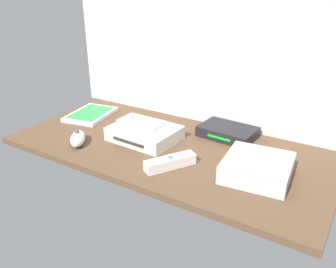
{
  "coord_description": "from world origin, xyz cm",
  "views": [
    {
      "loc": [
        51.81,
        -83.47,
        47.64
      ],
      "look_at": [
        0.0,
        0.0,
        4.0
      ],
      "focal_mm": 37.01,
      "sensor_mm": 36.0,
      "label": 1
    }
  ],
  "objects_px": {
    "game_console": "(145,133)",
    "remote_classic_pad": "(141,123)",
    "game_case": "(91,114)",
    "mini_computer": "(257,168)",
    "remote_wand": "(170,162)",
    "network_router": "(228,132)",
    "remote_nunchuk": "(78,139)"
  },
  "relations": [
    {
      "from": "mini_computer",
      "to": "remote_classic_pad",
      "type": "bearing_deg",
      "value": 175.07
    },
    {
      "from": "game_console",
      "to": "network_router",
      "type": "height_order",
      "value": "game_console"
    },
    {
      "from": "game_console",
      "to": "mini_computer",
      "type": "bearing_deg",
      "value": -2.32
    },
    {
      "from": "game_console",
      "to": "remote_classic_pad",
      "type": "relative_size",
      "value": 1.5
    },
    {
      "from": "mini_computer",
      "to": "remote_nunchuk",
      "type": "xyz_separation_m",
      "value": [
        -0.55,
        -0.11,
        -0.01
      ]
    },
    {
      "from": "mini_computer",
      "to": "game_case",
      "type": "distance_m",
      "value": 0.69
    },
    {
      "from": "game_console",
      "to": "game_case",
      "type": "xyz_separation_m",
      "value": [
        -0.3,
        0.06,
        -0.01
      ]
    },
    {
      "from": "remote_nunchuk",
      "to": "mini_computer",
      "type": "bearing_deg",
      "value": -25.66
    },
    {
      "from": "game_console",
      "to": "mini_computer",
      "type": "height_order",
      "value": "mini_computer"
    },
    {
      "from": "mini_computer",
      "to": "remote_nunchuk",
      "type": "relative_size",
      "value": 1.75
    },
    {
      "from": "remote_classic_pad",
      "to": "remote_wand",
      "type": "bearing_deg",
      "value": -31.7
    },
    {
      "from": "game_console",
      "to": "remote_nunchuk",
      "type": "xyz_separation_m",
      "value": [
        -0.16,
        -0.14,
        -0.0
      ]
    },
    {
      "from": "remote_classic_pad",
      "to": "game_console",
      "type": "bearing_deg",
      "value": -0.21
    },
    {
      "from": "mini_computer",
      "to": "remote_classic_pad",
      "type": "xyz_separation_m",
      "value": [
        -0.4,
        0.03,
        0.03
      ]
    },
    {
      "from": "game_case",
      "to": "remote_nunchuk",
      "type": "xyz_separation_m",
      "value": [
        0.14,
        -0.21,
        0.01
      ]
    },
    {
      "from": "remote_wand",
      "to": "remote_nunchuk",
      "type": "relative_size",
      "value": 1.37
    },
    {
      "from": "game_case",
      "to": "network_router",
      "type": "bearing_deg",
      "value": 0.65
    },
    {
      "from": "mini_computer",
      "to": "remote_classic_pad",
      "type": "distance_m",
      "value": 0.4
    },
    {
      "from": "game_case",
      "to": "network_router",
      "type": "relative_size",
      "value": 1.12
    },
    {
      "from": "remote_wand",
      "to": "remote_classic_pad",
      "type": "relative_size",
      "value": 1.01
    },
    {
      "from": "mini_computer",
      "to": "remote_wand",
      "type": "distance_m",
      "value": 0.23
    },
    {
      "from": "remote_nunchuk",
      "to": "remote_classic_pad",
      "type": "distance_m",
      "value": 0.21
    },
    {
      "from": "mini_computer",
      "to": "network_router",
      "type": "xyz_separation_m",
      "value": [
        -0.17,
        0.2,
        -0.01
      ]
    },
    {
      "from": "game_console",
      "to": "game_case",
      "type": "relative_size",
      "value": 1.03
    },
    {
      "from": "mini_computer",
      "to": "remote_wand",
      "type": "xyz_separation_m",
      "value": [
        -0.22,
        -0.08,
        -0.01
      ]
    },
    {
      "from": "mini_computer",
      "to": "network_router",
      "type": "height_order",
      "value": "mini_computer"
    },
    {
      "from": "remote_nunchuk",
      "to": "remote_classic_pad",
      "type": "xyz_separation_m",
      "value": [
        0.15,
        0.14,
        0.03
      ]
    },
    {
      "from": "remote_wand",
      "to": "remote_nunchuk",
      "type": "bearing_deg",
      "value": -144.58
    },
    {
      "from": "mini_computer",
      "to": "remote_wand",
      "type": "height_order",
      "value": "mini_computer"
    },
    {
      "from": "game_console",
      "to": "game_case",
      "type": "bearing_deg",
      "value": 170.51
    },
    {
      "from": "remote_nunchuk",
      "to": "remote_classic_pad",
      "type": "bearing_deg",
      "value": 7.58
    },
    {
      "from": "remote_classic_pad",
      "to": "mini_computer",
      "type": "bearing_deg",
      "value": -4.29
    }
  ]
}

